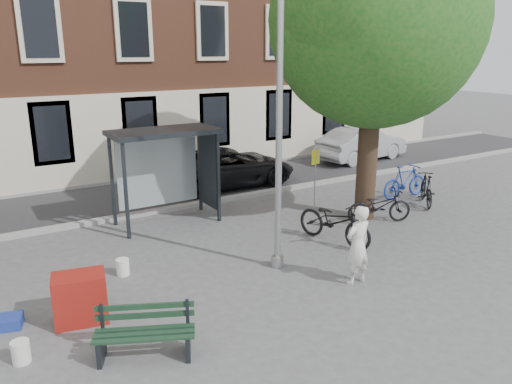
{
  "coord_description": "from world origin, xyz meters",
  "views": [
    {
      "loc": [
        -5.76,
        -8.51,
        4.7
      ],
      "look_at": [
        0.19,
        1.23,
        1.4
      ],
      "focal_mm": 35.0,
      "sensor_mm": 36.0,
      "label": 1
    }
  ],
  "objects_px": {
    "painter": "(358,245)",
    "notice_sign": "(315,168)",
    "bike_c": "(334,221)",
    "bike_d": "(426,189)",
    "bike_b": "(405,181)",
    "lamppost": "(279,144)",
    "car_dark": "(228,167)",
    "bus_shelter": "(177,153)",
    "bike_a": "(379,206)",
    "red_stand": "(80,298)",
    "bench": "(145,335)",
    "car_silver": "(362,144)"
  },
  "relations": [
    {
      "from": "bike_a",
      "to": "lamppost",
      "type": "bearing_deg",
      "value": 125.46
    },
    {
      "from": "painter",
      "to": "bike_d",
      "type": "distance_m",
      "value": 6.3
    },
    {
      "from": "bench",
      "to": "red_stand",
      "type": "relative_size",
      "value": 1.8
    },
    {
      "from": "bike_b",
      "to": "notice_sign",
      "type": "xyz_separation_m",
      "value": [
        -3.34,
        0.46,
        0.78
      ]
    },
    {
      "from": "bike_d",
      "to": "bus_shelter",
      "type": "bearing_deg",
      "value": 18.2
    },
    {
      "from": "bike_d",
      "to": "notice_sign",
      "type": "xyz_separation_m",
      "value": [
        -3.34,
        1.33,
        0.83
      ]
    },
    {
      "from": "painter",
      "to": "notice_sign",
      "type": "bearing_deg",
      "value": -122.28
    },
    {
      "from": "painter",
      "to": "bike_a",
      "type": "relative_size",
      "value": 0.92
    },
    {
      "from": "bike_b",
      "to": "car_silver",
      "type": "relative_size",
      "value": 0.42
    },
    {
      "from": "painter",
      "to": "notice_sign",
      "type": "height_order",
      "value": "notice_sign"
    },
    {
      "from": "bike_b",
      "to": "car_silver",
      "type": "height_order",
      "value": "car_silver"
    },
    {
      "from": "bike_a",
      "to": "red_stand",
      "type": "xyz_separation_m",
      "value": [
        -8.32,
        -1.08,
        -0.03
      ]
    },
    {
      "from": "bus_shelter",
      "to": "car_dark",
      "type": "relative_size",
      "value": 0.59
    },
    {
      "from": "bike_b",
      "to": "notice_sign",
      "type": "bearing_deg",
      "value": 83.89
    },
    {
      "from": "lamppost",
      "to": "bike_d",
      "type": "xyz_separation_m",
      "value": [
        6.5,
        1.41,
        -2.29
      ]
    },
    {
      "from": "bike_a",
      "to": "bench",
      "type": "bearing_deg",
      "value": 131.22
    },
    {
      "from": "bike_c",
      "to": "bike_d",
      "type": "relative_size",
      "value": 1.29
    },
    {
      "from": "bus_shelter",
      "to": "bench",
      "type": "distance_m",
      "value": 6.75
    },
    {
      "from": "bike_d",
      "to": "car_dark",
      "type": "xyz_separation_m",
      "value": [
        -4.18,
        5.21,
        0.18
      ]
    },
    {
      "from": "painter",
      "to": "bus_shelter",
      "type": "bearing_deg",
      "value": -79.38
    },
    {
      "from": "notice_sign",
      "to": "bike_b",
      "type": "bearing_deg",
      "value": -18.2
    },
    {
      "from": "bus_shelter",
      "to": "bike_c",
      "type": "xyz_separation_m",
      "value": [
        2.61,
        -3.66,
        -1.36
      ]
    },
    {
      "from": "bike_a",
      "to": "bike_d",
      "type": "height_order",
      "value": "bike_d"
    },
    {
      "from": "bus_shelter",
      "to": "car_silver",
      "type": "bearing_deg",
      "value": 17.77
    },
    {
      "from": "bike_a",
      "to": "notice_sign",
      "type": "height_order",
      "value": "notice_sign"
    },
    {
      "from": "car_silver",
      "to": "bus_shelter",
      "type": "bearing_deg",
      "value": 101.77
    },
    {
      "from": "car_silver",
      "to": "red_stand",
      "type": "relative_size",
      "value": 4.82
    },
    {
      "from": "bus_shelter",
      "to": "bike_c",
      "type": "distance_m",
      "value": 4.69
    },
    {
      "from": "bus_shelter",
      "to": "red_stand",
      "type": "distance_m",
      "value": 5.78
    },
    {
      "from": "lamppost",
      "to": "car_dark",
      "type": "distance_m",
      "value": 7.33
    },
    {
      "from": "lamppost",
      "to": "bus_shelter",
      "type": "height_order",
      "value": "lamppost"
    },
    {
      "from": "bench",
      "to": "bike_c",
      "type": "bearing_deg",
      "value": 45.82
    },
    {
      "from": "bus_shelter",
      "to": "bench",
      "type": "bearing_deg",
      "value": -117.64
    },
    {
      "from": "notice_sign",
      "to": "bench",
      "type": "bearing_deg",
      "value": -157.21
    },
    {
      "from": "bus_shelter",
      "to": "notice_sign",
      "type": "bearing_deg",
      "value": -19.78
    },
    {
      "from": "painter",
      "to": "notice_sign",
      "type": "distance_m",
      "value": 4.84
    },
    {
      "from": "bike_c",
      "to": "notice_sign",
      "type": "relative_size",
      "value": 1.16
    },
    {
      "from": "bike_c",
      "to": "red_stand",
      "type": "bearing_deg",
      "value": 171.15
    },
    {
      "from": "painter",
      "to": "bike_d",
      "type": "relative_size",
      "value": 1.01
    },
    {
      "from": "car_dark",
      "to": "bus_shelter",
      "type": "bearing_deg",
      "value": 132.74
    },
    {
      "from": "lamppost",
      "to": "red_stand",
      "type": "height_order",
      "value": "lamppost"
    },
    {
      "from": "bike_c",
      "to": "car_dark",
      "type": "bearing_deg",
      "value": 73.05
    },
    {
      "from": "car_silver",
      "to": "red_stand",
      "type": "height_order",
      "value": "car_silver"
    },
    {
      "from": "bike_c",
      "to": "red_stand",
      "type": "relative_size",
      "value": 2.38
    },
    {
      "from": "painter",
      "to": "bike_b",
      "type": "distance_m",
      "value": 6.75
    },
    {
      "from": "bus_shelter",
      "to": "bench",
      "type": "xyz_separation_m",
      "value": [
        -3.05,
        -5.82,
        -1.55
      ]
    },
    {
      "from": "red_stand",
      "to": "bus_shelter",
      "type": "bearing_deg",
      "value": 49.01
    },
    {
      "from": "bike_b",
      "to": "car_dark",
      "type": "xyz_separation_m",
      "value": [
        -4.18,
        4.33,
        0.13
      ]
    },
    {
      "from": "bike_c",
      "to": "bike_d",
      "type": "xyz_separation_m",
      "value": [
        4.5,
        0.97,
        -0.07
      ]
    },
    {
      "from": "bike_b",
      "to": "lamppost",
      "type": "bearing_deg",
      "value": 111.1
    }
  ]
}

